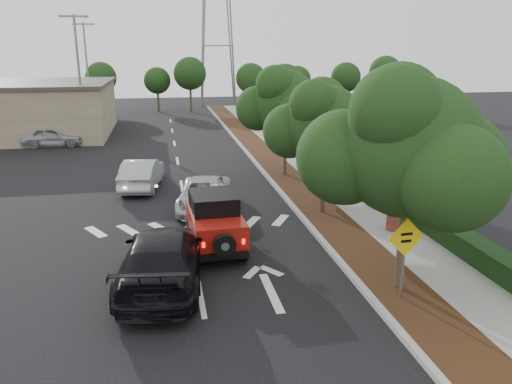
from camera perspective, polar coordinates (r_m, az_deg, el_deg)
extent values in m
plane|color=black|center=(14.25, -6.29, -12.04)|extent=(120.00, 120.00, 0.00)
cube|color=#9E9B93|center=(26.00, 1.68, 1.33)|extent=(0.20, 70.00, 0.15)
cube|color=black|center=(26.23, 3.82, 1.40)|extent=(1.80, 70.00, 0.12)
cube|color=gray|center=(26.76, 7.76, 1.58)|extent=(2.00, 70.00, 0.12)
cube|color=black|center=(27.15, 10.60, 2.40)|extent=(0.80, 70.00, 0.80)
cylinder|color=black|center=(18.35, -7.45, -4.22)|extent=(0.29, 0.75, 0.74)
cylinder|color=black|center=(18.54, -3.03, -3.89)|extent=(0.29, 0.75, 0.74)
cylinder|color=black|center=(16.21, -6.55, -7.00)|extent=(0.29, 0.75, 0.74)
cylinder|color=black|center=(16.42, -1.53, -6.59)|extent=(0.29, 0.75, 0.74)
cube|color=maroon|center=(17.18, -4.70, -3.77)|extent=(1.82, 3.49, 0.92)
cube|color=black|center=(17.20, -4.90, -1.10)|extent=(1.61, 1.95, 0.59)
cube|color=maroon|center=(18.42, -5.33, -2.65)|extent=(1.50, 1.02, 0.76)
cube|color=black|center=(15.70, -3.65, -7.35)|extent=(1.58, 0.24, 0.20)
cylinder|color=black|center=(15.42, -3.60, -6.12)|extent=(0.71, 0.24, 0.70)
cube|color=#FF190C|center=(15.51, -6.02, -6.05)|extent=(0.09, 0.04, 0.17)
cube|color=#FF190C|center=(15.70, -1.44, -5.68)|extent=(0.09, 0.04, 0.17)
imported|color=#B0B3B8|center=(21.53, -5.86, -0.30)|extent=(2.89, 4.97, 1.30)
imported|color=black|center=(14.91, -10.62, -7.42)|extent=(2.95, 5.89, 1.64)
imported|color=#A7AAAE|center=(25.33, -12.91, 2.07)|extent=(2.20, 4.65, 1.47)
imported|color=#98999F|center=(38.24, -22.20, 5.90)|extent=(4.23, 1.84, 1.42)
cylinder|color=slate|center=(14.15, 16.49, -7.60)|extent=(0.07, 0.07, 2.10)
cube|color=yellow|center=(13.87, 16.78, -4.99)|extent=(1.07, 0.10, 1.08)
cube|color=black|center=(13.82, 16.86, -4.63)|extent=(0.34, 0.03, 0.08)
cube|color=black|center=(13.89, 16.79, -5.40)|extent=(0.30, 0.03, 0.08)
cylinder|color=brown|center=(19.48, 15.49, -3.34)|extent=(0.63, 0.63, 0.58)
sphere|color=black|center=(19.31, 15.61, -1.81)|extent=(0.72, 0.72, 0.72)
imported|color=black|center=(19.28, 15.63, -1.58)|extent=(0.66, 0.58, 0.68)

